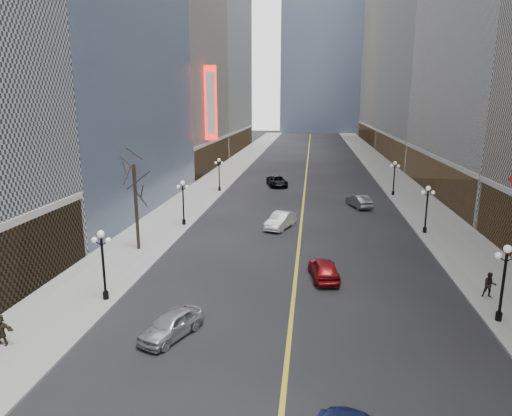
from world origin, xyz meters
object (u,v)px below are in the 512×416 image
(car_nb_mid, at_px, (281,220))
(car_nb_near, at_px, (171,325))
(streetlamp_east_3, at_px, (394,174))
(car_sb_far, at_px, (359,201))
(streetlamp_west_3, at_px, (219,171))
(streetlamp_west_2, at_px, (183,198))
(streetlamp_west_1, at_px, (103,258))
(car_sb_mid, at_px, (324,269))
(car_nb_far, at_px, (277,181))
(streetlamp_east_1, at_px, (504,275))
(streetlamp_east_2, at_px, (427,204))

(car_nb_mid, bearing_deg, car_nb_near, -82.48)
(streetlamp_east_3, distance_m, car_sb_far, 9.23)
(streetlamp_west_3, bearing_deg, car_nb_near, -82.15)
(streetlamp_east_3, distance_m, car_nb_near, 43.80)
(streetlamp_west_2, bearing_deg, car_nb_mid, 2.34)
(streetlamp_west_1, height_order, car_sb_mid, streetlamp_west_1)
(car_nb_mid, bearing_deg, streetlamp_west_3, 137.58)
(car_nb_mid, xyz_separation_m, car_nb_far, (-2.12, 22.78, -0.03))
(streetlamp_east_1, xyz_separation_m, streetlamp_east_2, (0.00, 18.00, 0.00))
(streetlamp_east_1, distance_m, streetlamp_east_3, 36.00)
(streetlamp_east_2, relative_size, streetlamp_west_3, 1.00)
(streetlamp_west_1, relative_size, car_sb_far, 0.99)
(streetlamp_west_1, bearing_deg, car_nb_mid, 61.98)
(streetlamp_east_3, distance_m, car_nb_far, 16.89)
(streetlamp_west_2, height_order, car_sb_far, streetlamp_west_2)
(streetlamp_east_1, xyz_separation_m, car_nb_far, (-15.93, 41.18, -2.15))
(streetlamp_east_1, bearing_deg, car_nb_mid, 126.88)
(streetlamp_west_3, distance_m, car_nb_far, 9.50)
(streetlamp_west_3, height_order, car_nb_near, streetlamp_west_3)
(streetlamp_west_1, relative_size, streetlamp_west_2, 1.00)
(streetlamp_east_3, bearing_deg, streetlamp_west_3, 180.00)
(streetlamp_west_3, bearing_deg, streetlamp_west_1, -90.00)
(streetlamp_east_2, distance_m, car_nb_mid, 13.97)
(car_sb_mid, bearing_deg, streetlamp_east_1, 141.55)
(streetlamp_east_2, relative_size, car_nb_mid, 0.95)
(streetlamp_west_3, xyz_separation_m, car_sb_far, (18.42, -7.34, -2.15))
(car_sb_far, bearing_deg, car_nb_near, 48.83)
(streetlamp_east_1, bearing_deg, car_sb_mid, 150.78)
(car_nb_mid, relative_size, car_nb_far, 0.88)
(streetlamp_east_1, relative_size, car_nb_mid, 0.95)
(car_nb_mid, bearing_deg, car_nb_far, 113.80)
(streetlamp_west_3, bearing_deg, streetlamp_east_2, -37.33)
(streetlamp_west_2, distance_m, car_sb_far, 21.39)
(streetlamp_west_1, relative_size, car_sb_mid, 1.02)
(streetlamp_west_1, relative_size, car_nb_mid, 0.95)
(streetlamp_west_1, distance_m, car_nb_far, 41.94)
(streetlamp_west_2, bearing_deg, streetlamp_east_1, -37.33)
(car_nb_mid, bearing_deg, car_sb_far, 68.43)
(streetlamp_west_1, height_order, streetlamp_west_2, same)
(streetlamp_east_3, relative_size, car_sb_far, 0.99)
(streetlamp_west_2, height_order, streetlamp_west_3, same)
(streetlamp_east_1, xyz_separation_m, car_sb_mid, (-9.80, 5.48, -2.15))
(streetlamp_east_3, xyz_separation_m, car_nb_far, (-15.93, 5.18, -2.15))
(streetlamp_east_3, bearing_deg, car_nb_near, -114.46)
(streetlamp_east_3, height_order, streetlamp_west_3, same)
(car_nb_near, distance_m, car_sb_mid, 12.48)
(car_nb_mid, distance_m, car_sb_mid, 13.53)
(streetlamp_east_3, height_order, car_nb_near, streetlamp_east_3)
(car_nb_near, bearing_deg, streetlamp_east_1, 35.48)
(streetlamp_east_3, bearing_deg, car_sb_far, -125.22)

